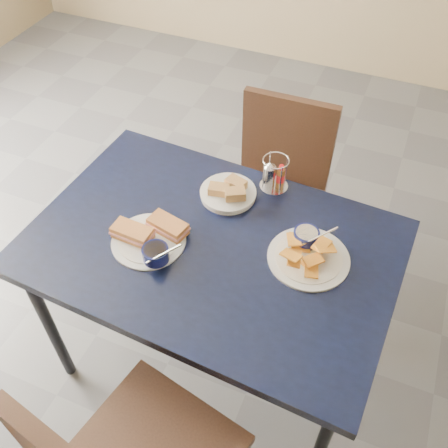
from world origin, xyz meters
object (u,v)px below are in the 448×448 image
at_px(plantain_plate, 307,250).
at_px(bread_basket, 229,192).
at_px(sandwich_plate, 151,238).
at_px(dining_table, 212,254).
at_px(condiment_caddy, 274,175).
at_px(chair_far, 278,180).

distance_m(plantain_plate, bread_basket, 0.39).
bearing_deg(sandwich_plate, dining_table, 21.78).
height_order(dining_table, condiment_caddy, condiment_caddy).
xyz_separation_m(bread_basket, condiment_caddy, (0.14, 0.12, 0.04)).
bearing_deg(bread_basket, condiment_caddy, 41.34).
height_order(chair_far, condiment_caddy, chair_far).
distance_m(dining_table, chair_far, 0.68).
bearing_deg(bread_basket, dining_table, -82.00).
relative_size(bread_basket, condiment_caddy, 1.55).
bearing_deg(plantain_plate, chair_far, 115.24).
distance_m(chair_far, condiment_caddy, 0.42).
distance_m(sandwich_plate, bread_basket, 0.36).
bearing_deg(condiment_caddy, plantain_plate, -52.16).
distance_m(chair_far, plantain_plate, 0.69).
xyz_separation_m(sandwich_plate, plantain_plate, (0.52, 0.16, -0.01)).
bearing_deg(dining_table, plantain_plate, 13.81).
bearing_deg(sandwich_plate, chair_far, 71.54).
bearing_deg(chair_far, bread_basket, -101.32).
height_order(sandwich_plate, bread_basket, sandwich_plate).
distance_m(dining_table, bread_basket, 0.26).
height_order(sandwich_plate, condiment_caddy, condiment_caddy).
xyz_separation_m(dining_table, plantain_plate, (0.32, 0.08, 0.08)).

